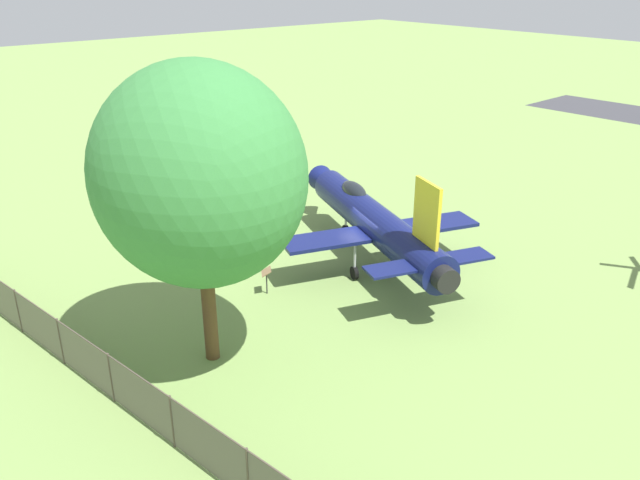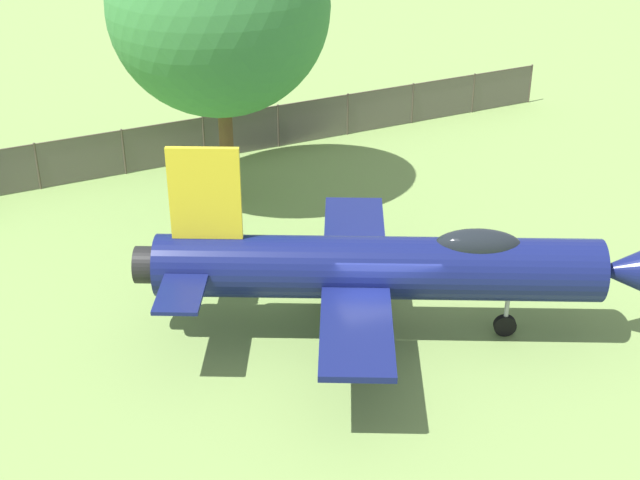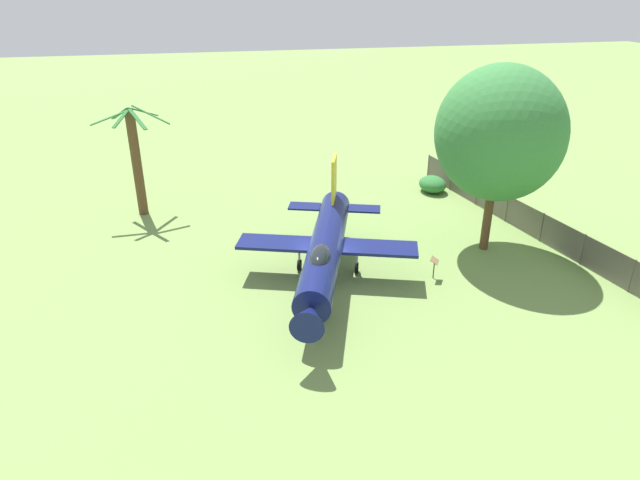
{
  "view_description": "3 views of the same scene",
  "coord_description": "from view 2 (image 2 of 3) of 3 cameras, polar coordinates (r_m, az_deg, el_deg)",
  "views": [
    {
      "loc": [
        19.05,
        18.88,
        12.74
      ],
      "look_at": [
        3.9,
        0.74,
        2.5
      ],
      "focal_mm": 35.91,
      "sensor_mm": 36.0,
      "label": 1
    },
    {
      "loc": [
        -18.35,
        7.41,
        13.12
      ],
      "look_at": [
        0.71,
        1.33,
        2.67
      ],
      "focal_mm": 49.41,
      "sensor_mm": 36.0,
      "label": 2
    },
    {
      "loc": [
        -5.72,
        -24.0,
        14.03
      ],
      "look_at": [
        -0.05,
        1.08,
        1.89
      ],
      "focal_mm": 31.19,
      "sensor_mm": 36.0,
      "label": 3
    }
  ],
  "objects": [
    {
      "name": "shade_tree",
      "position": [
        29.36,
        -6.54,
        14.72
      ],
      "size": [
        6.61,
        7.23,
        10.25
      ],
      "color": "brown",
      "rests_on": "ground_plane"
    },
    {
      "name": "info_plaque",
      "position": [
        28.07,
        1.14,
        1.65
      ],
      "size": [
        0.65,
        0.72,
        1.14
      ],
      "color": "#333333",
      "rests_on": "ground_plane"
    },
    {
      "name": "perimeter_fence",
      "position": [
        34.96,
        -5.1,
        7.07
      ],
      "size": [
        4.27,
        28.05,
        1.77
      ],
      "rotation": [
        0.0,
        0.0,
        8.0
      ],
      "color": "#4C4238",
      "rests_on": "ground_plane"
    },
    {
      "name": "ground_plane",
      "position": [
        23.75,
        3.61,
        -6.03
      ],
      "size": [
        200.0,
        200.0,
        0.0
      ],
      "primitive_type": "plane",
      "color": "#75934C"
    },
    {
      "name": "display_jet",
      "position": [
        22.7,
        4.7,
        -1.71
      ],
      "size": [
        9.15,
        13.03,
        5.28
      ],
      "rotation": [
        0.0,
        0.0,
        4.38
      ],
      "color": "#111951",
      "rests_on": "ground_plane"
    }
  ]
}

